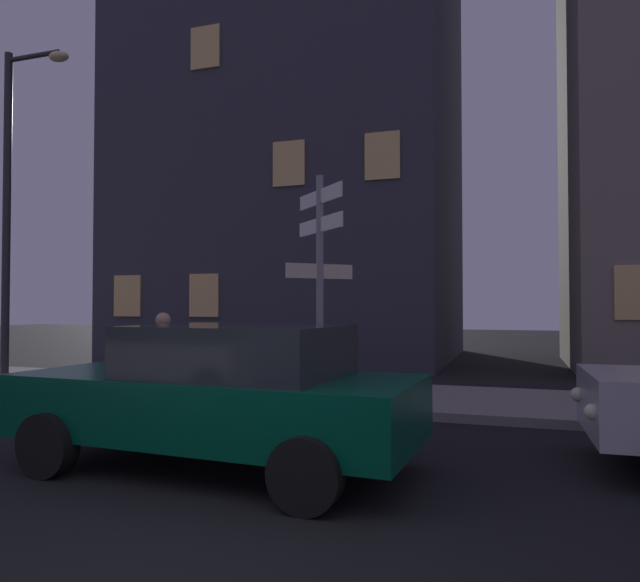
{
  "coord_description": "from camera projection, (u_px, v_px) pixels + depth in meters",
  "views": [
    {
      "loc": [
        2.08,
        -3.0,
        1.71
      ],
      "look_at": [
        -0.97,
        6.11,
        1.95
      ],
      "focal_mm": 32.52,
      "sensor_mm": 36.0,
      "label": 1
    }
  ],
  "objects": [
    {
      "name": "sidewalk_kerb",
      "position": [
        391.0,
        398.0,
        10.24
      ],
      "size": [
        40.0,
        3.02,
        0.14
      ],
      "primitive_type": "cube",
      "color": "gray",
      "rests_on": "ground_plane"
    },
    {
      "name": "signpost",
      "position": [
        320.0,
        266.0,
        9.45
      ],
      "size": [
        1.11,
        1.11,
        3.7
      ],
      "color": "gray",
      "rests_on": "sidewalk_kerb"
    },
    {
      "name": "car_side_parked",
      "position": [
        221.0,
        393.0,
        6.06
      ],
      "size": [
        4.41,
        2.13,
        1.51
      ],
      "color": "#05472D",
      "rests_on": "ground_plane"
    },
    {
      "name": "building_left_block",
      "position": [
        300.0,
        59.0,
        19.92
      ],
      "size": [
        10.12,
        8.5,
        20.45
      ],
      "color": "#383842",
      "rests_on": "ground_plane"
    },
    {
      "name": "street_lamp",
      "position": [
        14.0,
        189.0,
        11.95
      ],
      "size": [
        1.6,
        0.28,
        6.85
      ],
      "color": "#2D2D30",
      "rests_on": "sidewalk_kerb"
    },
    {
      "name": "cyclist",
      "position": [
        160.0,
        371.0,
        8.5
      ],
      "size": [
        1.82,
        0.37,
        1.61
      ],
      "color": "black",
      "rests_on": "ground_plane"
    }
  ]
}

